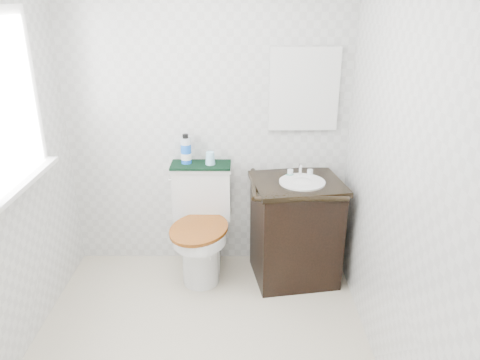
{
  "coord_description": "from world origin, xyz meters",
  "views": [
    {
      "loc": [
        0.27,
        -2.32,
        2.11
      ],
      "look_at": [
        0.26,
        0.75,
        0.89
      ],
      "focal_mm": 35.0,
      "sensor_mm": 36.0,
      "label": 1
    }
  ],
  "objects_px": {
    "toilet": "(201,230)",
    "cup": "(210,158)",
    "mouthwash_bottle": "(186,150)",
    "vanity": "(296,228)",
    "trash_bin": "(201,266)"
  },
  "relations": [
    {
      "from": "toilet",
      "to": "vanity",
      "type": "bearing_deg",
      "value": -4.71
    },
    {
      "from": "vanity",
      "to": "trash_bin",
      "type": "relative_size",
      "value": 3.16
    },
    {
      "from": "mouthwash_bottle",
      "to": "cup",
      "type": "bearing_deg",
      "value": -7.96
    },
    {
      "from": "toilet",
      "to": "mouthwash_bottle",
      "type": "xyz_separation_m",
      "value": [
        -0.11,
        0.15,
        0.62
      ]
    },
    {
      "from": "mouthwash_bottle",
      "to": "cup",
      "type": "xyz_separation_m",
      "value": [
        0.19,
        -0.03,
        -0.06
      ]
    },
    {
      "from": "toilet",
      "to": "trash_bin",
      "type": "xyz_separation_m",
      "value": [
        0.0,
        -0.16,
        -0.23
      ]
    },
    {
      "from": "vanity",
      "to": "cup",
      "type": "relative_size",
      "value": 9.37
    },
    {
      "from": "mouthwash_bottle",
      "to": "trash_bin",
      "type": "bearing_deg",
      "value": -70.26
    },
    {
      "from": "trash_bin",
      "to": "mouthwash_bottle",
      "type": "xyz_separation_m",
      "value": [
        -0.11,
        0.31,
        0.85
      ]
    },
    {
      "from": "toilet",
      "to": "mouthwash_bottle",
      "type": "height_order",
      "value": "mouthwash_bottle"
    },
    {
      "from": "mouthwash_bottle",
      "to": "vanity",
      "type": "bearing_deg",
      "value": -13.92
    },
    {
      "from": "cup",
      "to": "trash_bin",
      "type": "bearing_deg",
      "value": -104.6
    },
    {
      "from": "toilet",
      "to": "trash_bin",
      "type": "relative_size",
      "value": 2.99
    },
    {
      "from": "toilet",
      "to": "cup",
      "type": "xyz_separation_m",
      "value": [
        0.07,
        0.12,
        0.56
      ]
    },
    {
      "from": "trash_bin",
      "to": "cup",
      "type": "distance_m",
      "value": 0.84
    }
  ]
}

